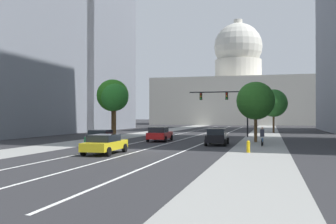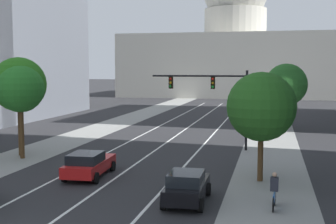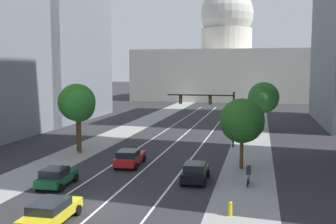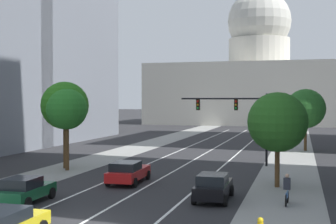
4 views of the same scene
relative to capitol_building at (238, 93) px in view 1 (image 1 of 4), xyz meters
The scene contains 20 objects.
ground_plane 57.36m from the capitol_building, 90.00° to the right, with size 400.00×400.00×0.00m, color #2B2B2D.
sidewalk_left 62.92m from the capitol_building, 98.27° to the right, with size 4.51×130.00×0.01m, color gray.
sidewalk_right 62.92m from the capitol_building, 81.73° to the right, with size 4.51×130.00×0.01m, color gray.
lane_stripe_left 72.25m from the capitol_building, 92.67° to the right, with size 0.16×90.00×0.01m, color white.
lane_stripe_center 72.17m from the capitol_building, 90.00° to the right, with size 0.16×90.00×0.01m, color white.
lane_stripe_right 72.25m from the capitol_building, 87.33° to the right, with size 0.16×90.00×0.01m, color white.
office_tower_near_left 81.94m from the capitol_building, 108.81° to the right, with size 14.61×26.52×32.41m.
office_tower_far_left 62.85m from the capitol_building, 118.39° to the right, with size 21.69×24.79×30.70m.
capitol_building is the anchor object (origin of this frame).
car_yellow 100.34m from the capitol_building, 90.96° to the right, with size 2.12×4.78×1.41m.
car_green 93.58m from the capitol_building, 93.08° to the right, with size 2.16×4.14×1.48m.
car_red 86.02m from the capitol_building, 91.11° to the right, with size 2.26×4.81×1.54m.
car_black 90.01m from the capitol_building, 86.79° to the right, with size 2.00×4.21×1.56m.
traffic_signal_mast 74.76m from the capitol_building, 86.53° to the right, with size 7.70×0.39×6.30m.
fire_hydrant 97.09m from the capitol_building, 85.12° to the right, with size 0.26×0.35×0.91m.
cyclist 90.40m from the capitol_building, 84.19° to the right, with size 0.38×1.70×1.72m.
street_tree_near_left 81.88m from the capitol_building, 96.00° to the right, with size 3.34×3.34×6.68m.
street_tree_mid_left 80.96m from the capitol_building, 96.56° to the right, with size 4.00×4.00×7.29m.
street_tree_near_right 61.93m from the capitol_building, 80.36° to the right, with size 4.43×4.43×6.97m.
street_tree_mid_right 84.85m from the capitol_building, 84.35° to the right, with size 3.95×3.95×6.28m.
Camera 1 is at (9.81, -29.49, 2.76)m, focal length 42.03 mm.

